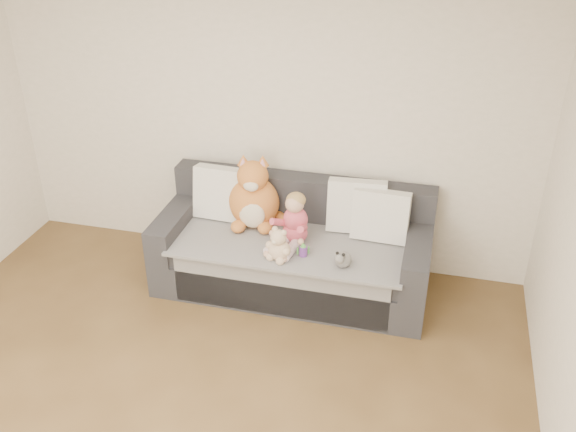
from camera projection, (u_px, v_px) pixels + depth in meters
The scene contains 10 objects.
room_shell at pixel (159, 246), 3.49m from camera, with size 5.00×5.00×5.00m.
sofa at pixel (294, 252), 5.29m from camera, with size 2.20×0.94×0.85m.
cushion_left at pixel (223, 193), 5.36m from camera, with size 0.49×0.24×0.46m.
cushion_right_back at pixel (356, 206), 5.18m from camera, with size 0.48×0.25×0.44m.
cushion_right_front at pixel (381, 216), 5.06m from camera, with size 0.45×0.22×0.42m.
toddler at pixel (293, 223), 5.00m from camera, with size 0.30×0.45×0.44m.
plush_cat at pixel (254, 199), 5.25m from camera, with size 0.52×0.47×0.64m.
teddy_bear at pixel (279, 247), 4.83m from camera, with size 0.21×0.17×0.28m.
plush_cow at pixel (343, 259), 4.77m from camera, with size 0.12×0.19×0.15m.
sippy_cup at pixel (303, 249), 4.90m from camera, with size 0.10×0.08×0.11m.
Camera 1 is at (1.41, -2.28, 3.15)m, focal length 40.00 mm.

